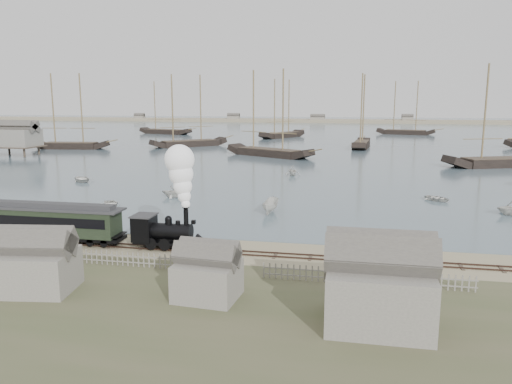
# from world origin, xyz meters

# --- Properties ---
(ground) EXTENTS (600.00, 600.00, 0.00)m
(ground) POSITION_xyz_m (0.00, 0.00, 0.00)
(ground) COLOR tan
(ground) RESTS_ON ground
(harbor_water) EXTENTS (600.00, 336.00, 0.06)m
(harbor_water) POSITION_xyz_m (0.00, 170.00, 0.03)
(harbor_water) COLOR #435660
(harbor_water) RESTS_ON ground
(rail_track) EXTENTS (120.00, 1.80, 0.16)m
(rail_track) POSITION_xyz_m (0.00, -2.00, 0.04)
(rail_track) COLOR #39261F
(rail_track) RESTS_ON ground
(picket_fence_west) EXTENTS (19.00, 0.10, 1.20)m
(picket_fence_west) POSITION_xyz_m (-6.50, -7.00, 0.00)
(picket_fence_west) COLOR slate
(picket_fence_west) RESTS_ON ground
(picket_fence_east) EXTENTS (15.00, 0.10, 1.20)m
(picket_fence_east) POSITION_xyz_m (12.50, -7.50, 0.00)
(picket_fence_east) COLOR slate
(picket_fence_east) RESTS_ON ground
(shed_left) EXTENTS (5.00, 4.00, 4.10)m
(shed_left) POSITION_xyz_m (-10.00, -13.00, 0.00)
(shed_left) COLOR slate
(shed_left) RESTS_ON ground
(shed_mid) EXTENTS (4.00, 3.50, 3.60)m
(shed_mid) POSITION_xyz_m (2.00, -12.00, 0.00)
(shed_mid) COLOR slate
(shed_mid) RESTS_ON ground
(shed_right) EXTENTS (6.00, 5.00, 5.10)m
(shed_right) POSITION_xyz_m (13.00, -14.00, 0.00)
(shed_right) COLOR slate
(shed_right) RESTS_ON ground
(far_spit) EXTENTS (500.00, 20.00, 1.80)m
(far_spit) POSITION_xyz_m (0.00, 250.00, 0.00)
(far_spit) COLOR tan
(far_spit) RESTS_ON ground
(locomotive) EXTENTS (7.19, 2.68, 8.96)m
(locomotive) POSITION_xyz_m (-3.60, -2.00, 4.14)
(locomotive) COLOR black
(locomotive) RESTS_ON ground
(passenger_coach) EXTENTS (13.40, 2.58, 3.25)m
(passenger_coach) POSITION_xyz_m (-15.73, -2.00, 2.06)
(passenger_coach) COLOR black
(passenger_coach) RESTS_ON ground
(beached_dinghy) EXTENTS (3.29, 4.21, 0.79)m
(beached_dinghy) POSITION_xyz_m (-14.70, 0.76, 0.40)
(beached_dinghy) COLOR silver
(beached_dinghy) RESTS_ON ground
(rowboat_0) EXTENTS (4.36, 4.13, 0.73)m
(rowboat_0) POSITION_xyz_m (-18.02, 13.31, 0.43)
(rowboat_0) COLOR silver
(rowboat_0) RESTS_ON harbor_water
(rowboat_1) EXTENTS (2.74, 3.15, 1.62)m
(rowboat_1) POSITION_xyz_m (-12.59, 20.44, 0.87)
(rowboat_1) COLOR silver
(rowboat_1) RESTS_ON harbor_water
(rowboat_2) EXTENTS (4.19, 1.86, 1.58)m
(rowboat_2) POSITION_xyz_m (1.89, 13.94, 0.85)
(rowboat_2) COLOR silver
(rowboat_2) RESTS_ON harbor_water
(rowboat_3) EXTENTS (4.17, 4.23, 0.72)m
(rowboat_3) POSITION_xyz_m (22.22, 24.88, 0.42)
(rowboat_3) COLOR silver
(rowboat_3) RESTS_ON harbor_water
(rowboat_4) EXTENTS (3.78, 4.07, 1.75)m
(rowboat_4) POSITION_xyz_m (29.15, 18.13, 0.93)
(rowboat_4) COLOR silver
(rowboat_4) RESTS_ON harbor_water
(rowboat_6) EXTENTS (5.06, 5.13, 0.87)m
(rowboat_6) POSITION_xyz_m (-31.89, 30.39, 0.50)
(rowboat_6) COLOR silver
(rowboat_6) RESTS_ON harbor_water
(rowboat_7) EXTENTS (3.80, 3.51, 1.67)m
(rowboat_7) POSITION_xyz_m (0.90, 43.32, 0.89)
(rowboat_7) COLOR silver
(rowboat_7) RESTS_ON harbor_water
(schooner_0) EXTENTS (20.43, 7.08, 20.00)m
(schooner_0) POSITION_xyz_m (-63.26, 79.18, 10.06)
(schooner_0) COLOR black
(schooner_0) RESTS_ON harbor_water
(schooner_1) EXTENTS (19.76, 18.47, 20.00)m
(schooner_1) POSITION_xyz_m (-34.40, 91.78, 10.06)
(schooner_1) COLOR black
(schooner_1) RESTS_ON harbor_water
(schooner_2) EXTENTS (22.52, 15.95, 20.00)m
(schooner_2) POSITION_xyz_m (-8.14, 72.13, 10.06)
(schooner_2) COLOR black
(schooner_2) RESTS_ON harbor_water
(schooner_3) EXTENTS (5.96, 18.83, 20.00)m
(schooner_3) POSITION_xyz_m (13.20, 97.36, 10.06)
(schooner_3) COLOR black
(schooner_3) RESTS_ON harbor_water
(schooner_4) EXTENTS (25.37, 14.46, 20.00)m
(schooner_4) POSITION_xyz_m (40.76, 63.33, 10.06)
(schooner_4) COLOR black
(schooner_4) RESTS_ON harbor_water
(schooner_6) EXTENTS (22.54, 11.23, 20.00)m
(schooner_6) POSITION_xyz_m (-60.02, 139.45, 10.06)
(schooner_6) COLOR black
(schooner_6) RESTS_ON harbor_water
(schooner_7) EXTENTS (14.48, 21.05, 20.00)m
(schooner_7) POSITION_xyz_m (-13.32, 129.78, 10.06)
(schooner_7) COLOR black
(schooner_7) RESTS_ON harbor_water
(schooner_8) EXTENTS (21.66, 9.90, 20.00)m
(schooner_8) POSITION_xyz_m (30.09, 154.01, 10.06)
(schooner_8) COLOR black
(schooner_8) RESTS_ON harbor_water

